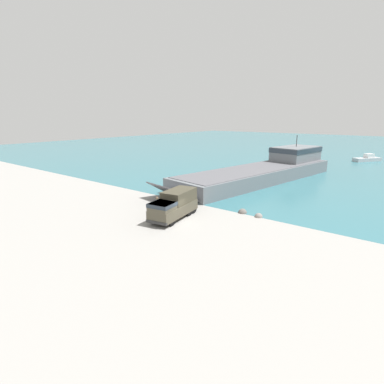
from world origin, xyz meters
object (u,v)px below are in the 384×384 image
object	(u,v)px
military_truck	(174,205)
moored_boat_a	(367,159)
soldier_on_ramp	(157,202)
landing_craft	(268,169)

from	to	relation	value
military_truck	moored_boat_a	world-z (taller)	military_truck
moored_boat_a	soldier_on_ramp	bearing A→B (deg)	114.11
soldier_on_ramp	moored_boat_a	size ratio (longest dim) A/B	0.23
military_truck	soldier_on_ramp	xyz separation A→B (m)	(-3.76, 1.03, -0.63)
military_truck	soldier_on_ramp	distance (m)	3.95
military_truck	moored_boat_a	size ratio (longest dim) A/B	1.02
military_truck	soldier_on_ramp	world-z (taller)	military_truck
military_truck	soldier_on_ramp	bearing A→B (deg)	-114.56
soldier_on_ramp	moored_boat_a	distance (m)	66.40
landing_craft	moored_boat_a	world-z (taller)	landing_craft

